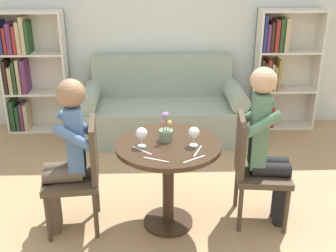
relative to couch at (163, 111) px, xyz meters
The scene contains 17 objects.
ground_plane 1.81m from the couch, 90.00° to the right, with size 16.00×16.00×0.00m, color tan.
back_wall 1.12m from the couch, 90.00° to the left, with size 5.20×0.05×2.70m.
round_table 1.80m from the couch, 90.00° to the right, with size 0.81×0.81×0.73m.
couch is the anchor object (origin of this frame).
bookshelf_left 1.68m from the couch, behind, with size 0.75×0.28×1.45m.
bookshelf_right 1.49m from the couch, 10.61° to the left, with size 0.75×0.28×1.45m.
chair_left 1.91m from the couch, 111.04° to the right, with size 0.46×0.46×0.90m.
chair_right 1.88m from the couch, 68.53° to the right, with size 0.46×0.46×0.90m.
person_left 1.98m from the couch, 113.27° to the right, with size 0.44×0.37×1.24m.
person_right 1.95m from the couch, 66.29° to the right, with size 0.44×0.37×1.30m.
wine_glass_left 1.91m from the couch, 96.20° to the right, with size 0.09×0.09×0.15m.
wine_glass_right 1.91m from the couch, 84.12° to the right, with size 0.08×0.08×0.15m.
flower_vase 1.80m from the couch, 90.53° to the right, with size 0.11×0.11×0.23m.
knife_left_setting 2.10m from the couch, 85.22° to the right, with size 0.17×0.11×0.00m.
fork_left_setting 1.96m from the couch, 95.84° to the right, with size 0.14×0.14×0.00m.
knife_right_setting 2.09m from the couch, 92.67° to the right, with size 0.18×0.09×0.00m.
fork_right_setting 1.98m from the couch, 83.78° to the right, with size 0.08×0.18×0.00m.
Camera 1 is at (-0.11, -2.88, 2.08)m, focal length 45.00 mm.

